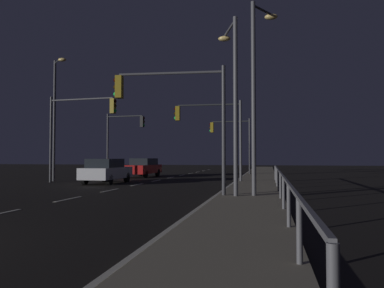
{
  "coord_description": "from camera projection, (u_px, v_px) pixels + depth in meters",
  "views": [
    {
      "loc": [
        7.83,
        -4.75,
        1.68
      ],
      "look_at": [
        0.57,
        30.88,
        2.94
      ],
      "focal_mm": 35.21,
      "sensor_mm": 36.0,
      "label": 1
    }
  ],
  "objects": [
    {
      "name": "barrier_fence",
      "position": [
        280.0,
        179.0,
        14.03
      ],
      "size": [
        0.09,
        23.46,
        0.98
      ],
      "color": "#59595E",
      "rests_on": "sidewalk_right"
    },
    {
      "name": "car_oncoming",
      "position": [
        143.0,
        167.0,
        31.68
      ],
      "size": [
        2.07,
        4.5,
        1.57
      ],
      "color": "#B71414",
      "rests_on": "ground"
    },
    {
      "name": "traffic_light_overhead_east",
      "position": [
        78.0,
        121.0,
        24.55
      ],
      "size": [
        4.86,
        0.56,
        5.71
      ],
      "color": "#38383D",
      "rests_on": "ground"
    },
    {
      "name": "car",
      "position": [
        106.0,
        171.0,
        23.93
      ],
      "size": [
        1.84,
        4.41,
        1.57
      ],
      "color": "silver",
      "rests_on": "ground"
    },
    {
      "name": "traffic_light_far_center",
      "position": [
        123.0,
        132.0,
        33.17
      ],
      "size": [
        3.65,
        0.51,
        5.53
      ],
      "color": "#38383D",
      "rests_on": "ground"
    },
    {
      "name": "sidewalk_right",
      "position": [
        256.0,
        185.0,
        21.88
      ],
      "size": [
        2.6,
        77.0,
        0.14
      ],
      "primitive_type": "cube",
      "color": "gray",
      "rests_on": "ground"
    },
    {
      "name": "lane_edge_line",
      "position": [
        237.0,
        180.0,
        27.09
      ],
      "size": [
        0.14,
        53.0,
        0.01
      ],
      "color": "silver",
      "rests_on": "ground"
    },
    {
      "name": "traffic_light_mid_right",
      "position": [
        211.0,
        124.0,
        24.51
      ],
      "size": [
        4.46,
        0.39,
        5.2
      ],
      "color": "#4C4C51",
      "rests_on": "sidewalk_right"
    },
    {
      "name": "traffic_light_near_left",
      "position": [
        174.0,
        103.0,
        15.62
      ],
      "size": [
        4.75,
        0.56,
        5.29
      ],
      "color": "#38383D",
      "rests_on": "sidewalk_right"
    },
    {
      "name": "street_lamp_across_street",
      "position": [
        233.0,
        88.0,
        15.39
      ],
      "size": [
        1.03,
        2.18,
        7.18
      ],
      "color": "#4C4C51",
      "rests_on": "sidewalk_right"
    },
    {
      "name": "lane_markings_center",
      "position": [
        156.0,
        181.0,
        26.73
      ],
      "size": [
        0.14,
        50.0,
        0.01
      ],
      "color": "silver",
      "rests_on": "ground"
    },
    {
      "name": "ground_plane",
      "position": [
        140.0,
        184.0,
        23.3
      ],
      "size": [
        112.0,
        112.0,
        0.0
      ],
      "primitive_type": "plane",
      "color": "black",
      "rests_on": "ground"
    },
    {
      "name": "traffic_light_far_left",
      "position": [
        232.0,
        135.0,
        35.04
      ],
      "size": [
        3.85,
        0.41,
        5.11
      ],
      "color": "#38383D",
      "rests_on": "sidewalk_right"
    },
    {
      "name": "street_lamp_mid_block",
      "position": [
        56.0,
        109.0,
        26.01
      ],
      "size": [
        1.52,
        1.29,
        8.43
      ],
      "color": "#38383D",
      "rests_on": "ground"
    },
    {
      "name": "street_lamp_far_end",
      "position": [
        257.0,
        81.0,
        15.37
      ],
      "size": [
        1.1,
        1.44,
        7.87
      ],
      "color": "#4C4C51",
      "rests_on": "sidewalk_right"
    }
  ]
}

